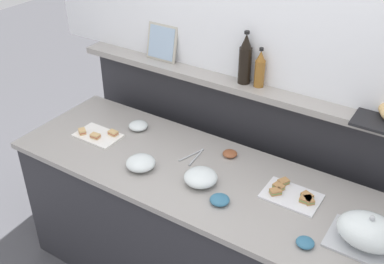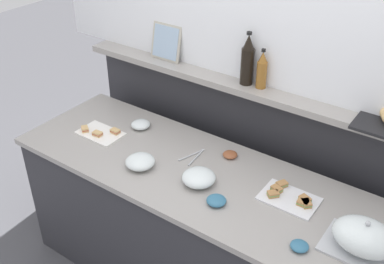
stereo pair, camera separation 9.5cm
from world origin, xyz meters
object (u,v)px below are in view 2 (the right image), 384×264
glass_bowl_large (199,178)px  condiment_bowl_teal (230,155)px  sandwich_platter_rear (100,133)px  serving_tongs (194,156)px  framed_picture (166,42)px  glass_bowl_small (141,125)px  vinegar_bottle_amber (262,71)px  wine_bottle_dark (247,61)px  glass_bowl_medium (140,162)px  condiment_bowl_cream (299,246)px  sandwich_platter_side (290,198)px  serving_cloche (364,238)px  condiment_bowl_red (216,200)px

glass_bowl_large → condiment_bowl_teal: size_ratio=2.12×
condiment_bowl_teal → sandwich_platter_rear: bearing=-161.8°
serving_tongs → framed_picture: bearing=141.5°
glass_bowl_small → vinegar_bottle_amber: 0.85m
serving_tongs → vinegar_bottle_amber: (0.20, 0.39, 0.45)m
serving_tongs → wine_bottle_dark: wine_bottle_dark is taller
glass_bowl_small → framed_picture: (-0.04, 0.33, 0.44)m
sandwich_platter_rear → glass_bowl_medium: glass_bowl_medium is taller
glass_bowl_small → wine_bottle_dark: wine_bottle_dark is taller
glass_bowl_small → condiment_bowl_teal: bearing=4.8°
sandwich_platter_rear → serving_tongs: 0.64m
condiment_bowl_cream → sandwich_platter_side: bearing=122.4°
serving_cloche → condiment_bowl_teal: bearing=161.7°
glass_bowl_large → framed_picture: (-0.66, 0.59, 0.43)m
sandwich_platter_side → glass_bowl_medium: (-0.81, -0.22, 0.02)m
condiment_bowl_cream → sandwich_platter_rear: bearing=173.0°
sandwich_platter_rear → serving_tongs: sandwich_platter_rear is taller
sandwich_platter_rear → serving_cloche: serving_cloche is taller
framed_picture → condiment_bowl_red: bearing=-39.0°
sandwich_platter_rear → condiment_bowl_cream: 1.43m
serving_cloche → glass_bowl_medium: 1.23m
sandwich_platter_rear → condiment_bowl_red: (0.95, -0.13, 0.01)m
sandwich_platter_side → glass_bowl_medium: glass_bowl_medium is taller
glass_bowl_small → condiment_bowl_teal: glass_bowl_small is taller
glass_bowl_small → condiment_bowl_red: glass_bowl_small is taller
vinegar_bottle_amber → wine_bottle_dark: bearing=-177.9°
condiment_bowl_red → condiment_bowl_cream: bearing=-5.3°
glass_bowl_medium → condiment_bowl_teal: glass_bowl_medium is taller
serving_cloche → serving_tongs: bearing=171.0°
sandwich_platter_side → framed_picture: 1.28m
condiment_bowl_teal → vinegar_bottle_amber: 0.51m
sandwich_platter_side → serving_tongs: size_ratio=1.57×
serving_cloche → glass_bowl_small: size_ratio=2.78×
glass_bowl_small → condiment_bowl_teal: 0.64m
sandwich_platter_rear → serving_cloche: size_ratio=0.83×
vinegar_bottle_amber → framed_picture: vinegar_bottle_amber is taller
sandwich_platter_side → condiment_bowl_cream: (0.18, -0.29, 0.00)m
glass_bowl_small → wine_bottle_dark: bearing=29.1°
condiment_bowl_red → framed_picture: 1.16m
serving_cloche → condiment_bowl_cream: serving_cloche is taller
glass_bowl_large → condiment_bowl_cream: (0.64, -0.13, -0.02)m
glass_bowl_large → glass_bowl_medium: size_ratio=1.09×
condiment_bowl_teal → wine_bottle_dark: 0.55m
glass_bowl_large → glass_bowl_medium: bearing=-169.3°
glass_bowl_small → condiment_bowl_red: 0.86m
vinegar_bottle_amber → framed_picture: (-0.70, 0.01, 0.01)m
sandwich_platter_side → vinegar_bottle_amber: bearing=135.4°
condiment_bowl_red → condiment_bowl_teal: 0.42m
serving_cloche → sandwich_platter_side: bearing=162.0°
glass_bowl_small → framed_picture: size_ratio=0.52×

